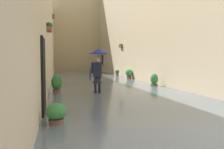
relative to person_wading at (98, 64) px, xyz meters
The scene contains 10 objects.
ground_plane 7.42m from the person_wading, 97.67° to the right, with size 70.26×70.26×0.00m, color gray.
flood_water 7.40m from the person_wading, 97.67° to the right, with size 7.03×34.10×0.15m, color slate.
building_facade_right 8.26m from the person_wading, 67.10° to the right, with size 2.04×32.10×8.22m.
building_facade_far 22.71m from the person_wading, 92.51° to the right, with size 9.83×1.80×12.65m, color tan.
person_wading is the anchor object (origin of this frame).
potted_plant_near_left 11.10m from the person_wading, 109.39° to the right, with size 0.38×0.38×0.76m.
potted_plant_mid_right 5.12m from the person_wading, 69.09° to the left, with size 0.45×0.45×0.63m.
potted_plant_mid_left 8.30m from the person_wading, 117.56° to the right, with size 0.59×0.59×0.92m.
potted_plant_far_left 4.28m from the person_wading, 150.46° to the right, with size 0.44×0.44×0.85m.
potted_plant_near_right 2.04m from the person_wading, 12.04° to the right, with size 0.46×0.46×0.96m.
Camera 1 is at (2.71, 3.02, 1.58)m, focal length 36.24 mm.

